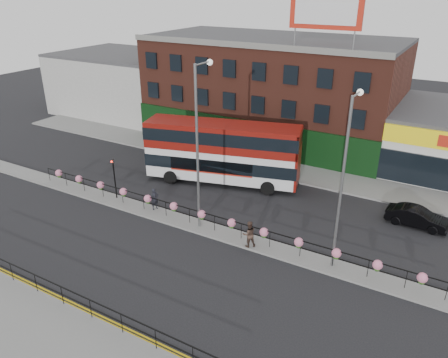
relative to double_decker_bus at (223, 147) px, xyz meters
The scene contains 18 objects.
ground 8.26m from the double_decker_bus, 70.67° to the right, with size 120.00×120.00×0.00m, color black.
south_pavement 19.63m from the double_decker_bus, 82.49° to the right, with size 60.00×4.00×0.15m, color slate.
north_pavement 6.19m from the double_decker_bus, 62.05° to the left, with size 60.00×4.00×0.15m, color slate.
median 8.23m from the double_decker_bus, 70.67° to the right, with size 60.00×1.60×0.15m, color slate.
yellow_line_inner 17.39m from the double_decker_bus, 81.48° to the right, with size 60.00×0.10×0.01m, color gold.
yellow_line_outer 17.57m from the double_decker_bus, 81.57° to the right, with size 60.00×0.10×0.01m, color gold.
brick_building 12.98m from the double_decker_bus, 96.57° to the left, with size 25.00×12.21×10.30m.
warehouse_west 25.20m from the double_decker_bus, 149.53° to the left, with size 15.50×12.00×7.30m.
billboard 13.68m from the double_decker_bus, 57.04° to the left, with size 6.00×0.29×4.40m.
median_railing 7.93m from the double_decker_bus, 70.67° to the right, with size 30.04×0.56×1.23m.
south_railing 17.46m from the double_decker_bus, 88.23° to the right, with size 20.04×0.05×1.12m.
double_decker_bus is the anchor object (origin of this frame).
car 15.23m from the double_decker_bus, ahead, with size 4.08×1.56×1.33m, color black.
pedestrian_a 7.35m from the double_decker_bus, 104.47° to the right, with size 0.54×0.68×1.63m, color black.
pedestrian_b 10.26m from the double_decker_bus, 50.72° to the right, with size 1.07×1.06×1.74m, color #443027.
lamp_column_west 8.12m from the double_decker_bus, 71.49° to the right, with size 0.39×1.90×10.84m.
lamp_column_east 13.72m from the double_decker_bus, 30.87° to the right, with size 0.36×1.77×10.06m.
traffic_light_median 8.77m from the double_decker_bus, 128.67° to the right, with size 0.15×0.28×3.65m.
Camera 1 is at (14.02, -21.39, 15.31)m, focal length 35.00 mm.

